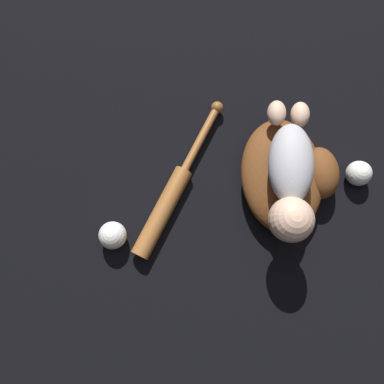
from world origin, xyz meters
The scene contains 6 objects.
ground_plane centered at (0.00, 0.00, 0.00)m, with size 6.00×6.00×0.00m, color black.
baseball_glove centered at (0.00, -0.02, 0.05)m, with size 0.36×0.30×0.10m.
baby_figure centered at (0.03, -0.05, 0.15)m, with size 0.39×0.18×0.11m.
baseball_bat centered at (0.00, -0.35, 0.03)m, with size 0.43×0.32×0.05m.
baseball centered at (0.09, -0.52, 0.04)m, with size 0.08×0.08×0.08m.
baseball_spare centered at (0.02, 0.18, 0.04)m, with size 0.07×0.07×0.07m.
Camera 1 is at (0.26, -0.33, 1.04)m, focal length 35.00 mm.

